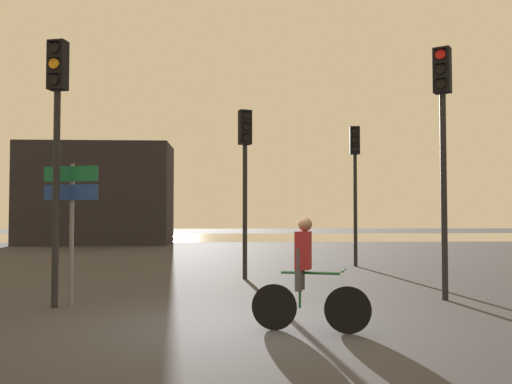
{
  "coord_description": "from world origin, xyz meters",
  "views": [
    {
      "loc": [
        -0.15,
        -8.57,
        1.65
      ],
      "look_at": [
        0.5,
        5.0,
        2.2
      ],
      "focal_mm": 40.0,
      "sensor_mm": 36.0,
      "label": 1
    }
  ],
  "objects_px": {
    "distant_building": "(97,194)",
    "direction_sign_post": "(71,207)",
    "cyclist": "(306,274)",
    "traffic_light_far_right": "(355,169)",
    "traffic_light_near_right": "(443,125)",
    "traffic_light_center": "(245,161)",
    "traffic_light_near_left": "(57,122)"
  },
  "relations": [
    {
      "from": "traffic_light_far_right",
      "to": "direction_sign_post",
      "type": "distance_m",
      "value": 10.39
    },
    {
      "from": "distant_building",
      "to": "cyclist",
      "type": "relative_size",
      "value": 5.01
    },
    {
      "from": "distant_building",
      "to": "direction_sign_post",
      "type": "relative_size",
      "value": 3.17
    },
    {
      "from": "traffic_light_near_right",
      "to": "cyclist",
      "type": "relative_size",
      "value": 3.01
    },
    {
      "from": "traffic_light_near_right",
      "to": "cyclist",
      "type": "distance_m",
      "value": 4.96
    },
    {
      "from": "traffic_light_center",
      "to": "traffic_light_near_right",
      "type": "distance_m",
      "value": 5.4
    },
    {
      "from": "traffic_light_near_left",
      "to": "cyclist",
      "type": "height_order",
      "value": "traffic_light_near_left"
    },
    {
      "from": "traffic_light_near_left",
      "to": "traffic_light_center",
      "type": "bearing_deg",
      "value": -114.74
    },
    {
      "from": "distant_building",
      "to": "direction_sign_post",
      "type": "bearing_deg",
      "value": -78.28
    },
    {
      "from": "traffic_light_near_right",
      "to": "traffic_light_far_right",
      "type": "bearing_deg",
      "value": -54.27
    },
    {
      "from": "traffic_light_near_left",
      "to": "cyclist",
      "type": "relative_size",
      "value": 2.93
    },
    {
      "from": "distant_building",
      "to": "traffic_light_near_left",
      "type": "distance_m",
      "value": 22.6
    },
    {
      "from": "distant_building",
      "to": "direction_sign_post",
      "type": "height_order",
      "value": "distant_building"
    },
    {
      "from": "traffic_light_near_right",
      "to": "direction_sign_post",
      "type": "relative_size",
      "value": 1.91
    },
    {
      "from": "cyclist",
      "to": "direction_sign_post",
      "type": "bearing_deg",
      "value": -105.22
    },
    {
      "from": "distant_building",
      "to": "traffic_light_far_right",
      "type": "height_order",
      "value": "distant_building"
    },
    {
      "from": "cyclist",
      "to": "traffic_light_far_right",
      "type": "bearing_deg",
      "value": -179.31
    },
    {
      "from": "distant_building",
      "to": "traffic_light_center",
      "type": "distance_m",
      "value": 19.44
    },
    {
      "from": "traffic_light_near_right",
      "to": "traffic_light_far_right",
      "type": "xyz_separation_m",
      "value": [
        -0.12,
        7.26,
        -0.28
      ]
    },
    {
      "from": "cyclist",
      "to": "distant_building",
      "type": "bearing_deg",
      "value": -143.61
    },
    {
      "from": "traffic_light_near_left",
      "to": "traffic_light_near_right",
      "type": "xyz_separation_m",
      "value": [
        7.31,
        0.57,
        0.09
      ]
    },
    {
      "from": "distant_building",
      "to": "traffic_light_far_right",
      "type": "bearing_deg",
      "value": -51.22
    },
    {
      "from": "distant_building",
      "to": "traffic_light_near_left",
      "type": "bearing_deg",
      "value": -78.92
    },
    {
      "from": "traffic_light_center",
      "to": "direction_sign_post",
      "type": "xyz_separation_m",
      "value": [
        -3.32,
        -4.16,
        -1.26
      ]
    },
    {
      "from": "traffic_light_center",
      "to": "direction_sign_post",
      "type": "height_order",
      "value": "traffic_light_center"
    },
    {
      "from": "traffic_light_far_right",
      "to": "traffic_light_near_right",
      "type": "bearing_deg",
      "value": 100.61
    },
    {
      "from": "traffic_light_near_right",
      "to": "traffic_light_far_right",
      "type": "distance_m",
      "value": 7.26
    },
    {
      "from": "traffic_light_near_left",
      "to": "traffic_light_near_right",
      "type": "distance_m",
      "value": 7.33
    },
    {
      "from": "distant_building",
      "to": "traffic_light_near_right",
      "type": "bearing_deg",
      "value": -61.66
    },
    {
      "from": "distant_building",
      "to": "traffic_light_near_right",
      "type": "relative_size",
      "value": 1.66
    },
    {
      "from": "traffic_light_near_right",
      "to": "direction_sign_post",
      "type": "height_order",
      "value": "traffic_light_near_right"
    },
    {
      "from": "traffic_light_center",
      "to": "cyclist",
      "type": "bearing_deg",
      "value": 80.52
    }
  ]
}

